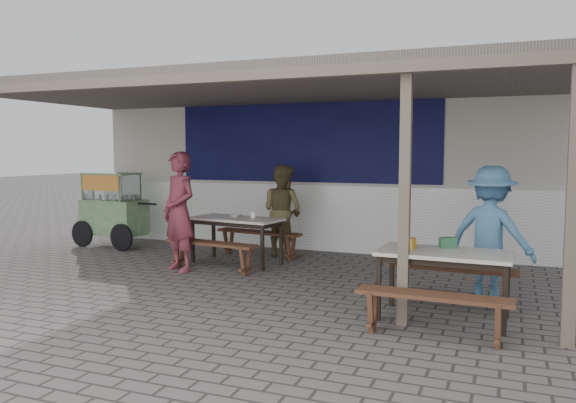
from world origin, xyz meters
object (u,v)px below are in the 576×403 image
Objects in this scene: bench_left_street at (211,249)px; vendor_cart at (113,207)px; table_right at (444,258)px; bench_right_street at (433,305)px; bench_right_wall at (452,276)px; donation_box at (448,243)px; bench_left_wall at (259,237)px; tissue_box at (409,243)px; condiment_jar at (253,215)px; condiment_bowl at (236,215)px; patron_street_side at (179,212)px; patron_right_table at (491,234)px; patron_wall_side at (283,211)px; table_left at (236,222)px.

bench_left_street is 3.14m from vendor_cart.
bench_right_street is at bearing -90.00° from table_right.
bench_right_wall is 0.83× the size of vendor_cart.
donation_box is (6.41, -2.26, 0.04)m from vendor_cart.
bench_left_wall is 4.66m from bench_right_street.
tissue_box reaches higher than condiment_jar.
condiment_jar is 0.54× the size of condiment_bowl.
vendor_cart is at bearing 170.70° from condiment_jar.
bench_left_wall is at bearing 137.49° from bench_right_street.
patron_right_table is (4.43, -0.04, -0.08)m from patron_street_side.
vendor_cart is (-6.42, 1.80, 0.43)m from bench_right_wall.
bench_left_wall is 0.88× the size of patron_street_side.
patron_wall_side is 9.22× the size of donation_box.
patron_street_side is (2.40, -1.43, 0.14)m from vendor_cart.
patron_street_side is 1.10× the size of patron_right_table.
table_left is at bearing 80.28° from patron_street_side.
bench_right_street is at bearing -40.12° from condiment_jar.
bench_right_street is at bearing -21.42° from vendor_cart.
condiment_bowl reaches higher than bench_left_wall.
patron_wall_side is at bearing 73.99° from condiment_jar.
patron_right_table is at bearing 62.07° from donation_box.
patron_right_table reaches higher than vendor_cart.
table_left is 9.05× the size of donation_box.
table_left is 0.95× the size of patron_right_table.
bench_left_wall is 3.93m from tissue_box.
condiment_jar is at bearing 72.27° from patron_street_side.
patron_wall_side reaches higher than table_right.
tissue_box reaches higher than bench_right_street.
condiment_jar reaches higher than bench_right_street.
table_left is 0.97× the size of bench_left_street.
condiment_jar is at bearing 27.06° from table_left.
patron_right_table is 3.75m from condiment_jar.
condiment_jar is at bearing 149.86° from table_right.
vendor_cart is at bearing 170.17° from condiment_bowl.
vendor_cart is at bearing 154.96° from bench_right_street.
bench_left_wall is at bearing 90.41° from patron_street_side.
bench_left_street is 8.92× the size of condiment_bowl.
patron_street_side is at bearing -25.57° from vendor_cart.
patron_street_side reaches higher than donation_box.
patron_street_side is (-4.00, 1.07, 0.23)m from table_right.
tissue_box is at bearing 152.54° from patron_wall_side.
bench_left_wall is (0.19, 1.30, 0.00)m from bench_left_street.
patron_wall_side is 16.40× the size of condiment_jar.
patron_street_side is (-3.98, 1.77, 0.57)m from bench_right_street.
table_left is 0.97× the size of bench_left_wall.
table_left is 0.74m from bench_left_street.
patron_street_side is 1.05m from condiment_bowl.
condiment_bowl is (2.87, -0.50, 0.01)m from vendor_cart.
patron_right_table reaches higher than bench_left_street.
patron_right_table is at bearing 77.05° from bench_right_street.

